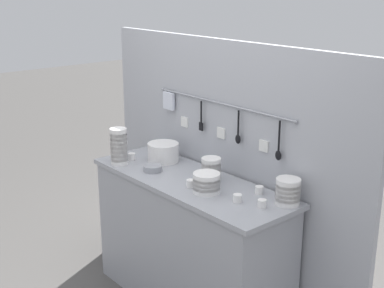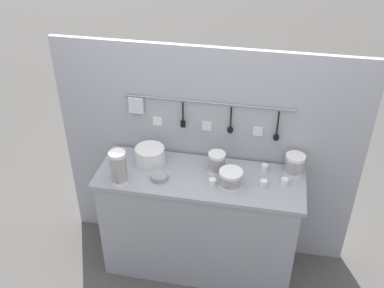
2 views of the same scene
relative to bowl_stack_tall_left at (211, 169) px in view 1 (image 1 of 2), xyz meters
The scene contains 13 objects.
counter 0.54m from the bowl_stack_tall_left, 140.02° to the right, with size 1.49×0.52×0.90m.
back_wall 0.25m from the bowl_stack_tall_left, 117.01° to the left, with size 2.29×0.08×1.76m.
bowl_stack_tall_left is the anchor object (origin of this frame).
bowl_stack_nested_right 0.19m from the bowl_stack_tall_left, 50.79° to the right, with size 0.16×0.16×0.12m.
bowl_stack_wide_centre 0.70m from the bowl_stack_tall_left, 157.65° to the right, with size 0.12×0.12×0.25m.
bowl_stack_back_corner 0.56m from the bowl_stack_tall_left, ahead, with size 0.14×0.14×0.15m.
plate_stack 0.50m from the bowl_stack_tall_left, behind, with size 0.22×0.22×0.13m.
steel_mixing_bowl 0.42m from the bowl_stack_tall_left, 155.43° to the right, with size 0.12×0.12×0.04m.
cup_beside_plates 0.18m from the bowl_stack_tall_left, 91.30° to the right, with size 0.05×0.05×0.05m.
cup_back_right 0.37m from the bowl_stack_tall_left, 18.18° to the right, with size 0.05×0.05×0.05m.
cup_edge_far 0.50m from the bowl_stack_tall_left, ahead, with size 0.05×0.05×0.05m.
cup_by_caddy 0.35m from the bowl_stack_tall_left, 12.17° to the left, with size 0.05×0.05×0.05m.
cup_mid_row 0.69m from the bowl_stack_tall_left, 167.64° to the right, with size 0.05×0.05×0.05m.
Camera 1 is at (2.42, -2.05, 2.12)m, focal length 50.00 mm.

